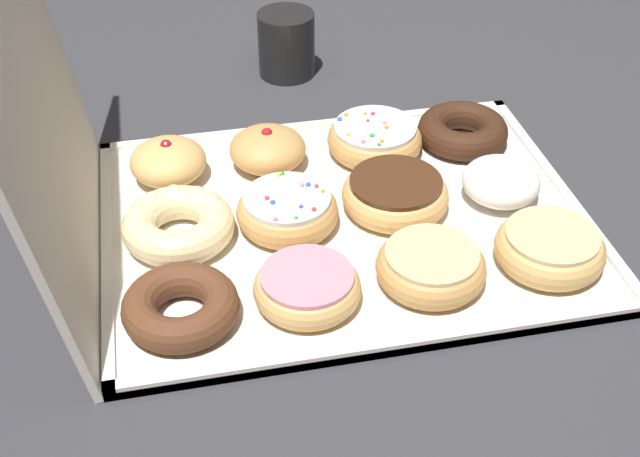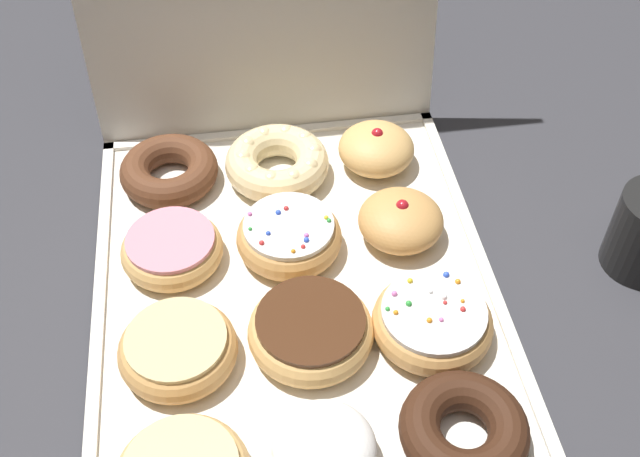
# 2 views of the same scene
# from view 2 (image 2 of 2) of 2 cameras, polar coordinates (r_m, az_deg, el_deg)

# --- Properties ---
(ground_plane) EXTENTS (3.00, 3.00, 0.00)m
(ground_plane) POSITION_cam_2_polar(r_m,az_deg,el_deg) (0.79, -1.69, -5.47)
(ground_plane) COLOR #333338
(donut_box) EXTENTS (0.41, 0.53, 0.01)m
(donut_box) POSITION_cam_2_polar(r_m,az_deg,el_deg) (0.79, -1.70, -5.23)
(donut_box) COLOR silver
(donut_box) RESTS_ON ground
(powdered_filled_donut_1) EXTENTS (0.09, 0.09, 0.05)m
(powdered_filled_donut_1) POSITION_cam_2_polar(r_m,az_deg,el_deg) (0.66, 0.31, -15.99)
(powdered_filled_donut_1) COLOR white
(powdered_filled_donut_1) RESTS_ON donut_box
(chocolate_cake_ring_donut_2) EXTENTS (0.11, 0.11, 0.04)m
(chocolate_cake_ring_donut_2) POSITION_cam_2_polar(r_m,az_deg,el_deg) (0.69, 10.64, -14.47)
(chocolate_cake_ring_donut_2) COLOR #381E11
(chocolate_cake_ring_donut_2) RESTS_ON donut_box
(glazed_ring_donut_3) EXTENTS (0.11, 0.11, 0.04)m
(glazed_ring_donut_3) POSITION_cam_2_polar(r_m,az_deg,el_deg) (0.73, -10.52, -8.77)
(glazed_ring_donut_3) COLOR tan
(glazed_ring_donut_3) RESTS_ON donut_box
(chocolate_frosted_donut_4) EXTENTS (0.12, 0.12, 0.04)m
(chocolate_frosted_donut_4) POSITION_cam_2_polar(r_m,az_deg,el_deg) (0.73, -0.70, -7.57)
(chocolate_frosted_donut_4) COLOR tan
(chocolate_frosted_donut_4) RESTS_ON donut_box
(sprinkle_donut_5) EXTENTS (0.12, 0.12, 0.04)m
(sprinkle_donut_5) POSITION_cam_2_polar(r_m,az_deg,el_deg) (0.74, 8.35, -6.86)
(sprinkle_donut_5) COLOR tan
(sprinkle_donut_5) RESTS_ON donut_box
(pink_frosted_donut_6) EXTENTS (0.11, 0.11, 0.04)m
(pink_frosted_donut_6) POSITION_cam_2_polar(r_m,az_deg,el_deg) (0.81, -10.95, -1.49)
(pink_frosted_donut_6) COLOR tan
(pink_frosted_donut_6) RESTS_ON donut_box
(sprinkle_donut_7) EXTENTS (0.11, 0.11, 0.04)m
(sprinkle_donut_7) POSITION_cam_2_polar(r_m,az_deg,el_deg) (0.81, -2.38, -0.58)
(sprinkle_donut_7) COLOR tan
(sprinkle_donut_7) RESTS_ON donut_box
(jelly_filled_donut_8) EXTENTS (0.09, 0.09, 0.05)m
(jelly_filled_donut_8) POSITION_cam_2_polar(r_m,az_deg,el_deg) (0.82, 6.02, 0.61)
(jelly_filled_donut_8) COLOR tan
(jelly_filled_donut_8) RESTS_ON donut_box
(chocolate_cake_ring_donut_9) EXTENTS (0.11, 0.11, 0.03)m
(chocolate_cake_ring_donut_9) POSITION_cam_2_polar(r_m,az_deg,el_deg) (0.90, -11.15, 4.24)
(chocolate_cake_ring_donut_9) COLOR #59331E
(chocolate_cake_ring_donut_9) RESTS_ON donut_box
(cruller_donut_10) EXTENTS (0.12, 0.12, 0.04)m
(cruller_donut_10) POSITION_cam_2_polar(r_m,az_deg,el_deg) (0.89, -3.09, 4.97)
(cruller_donut_10) COLOR beige
(cruller_donut_10) RESTS_ON donut_box
(jelly_filled_donut_11) EXTENTS (0.09, 0.09, 0.05)m
(jelly_filled_donut_11) POSITION_cam_2_polar(r_m,az_deg,el_deg) (0.90, 4.20, 5.95)
(jelly_filled_donut_11) COLOR tan
(jelly_filled_donut_11) RESTS_ON donut_box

